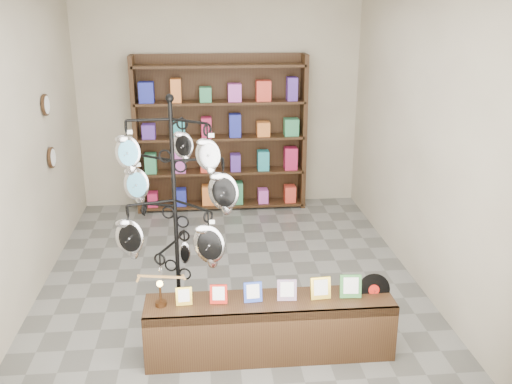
% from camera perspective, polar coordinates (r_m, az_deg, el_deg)
% --- Properties ---
extents(ground, '(5.00, 5.00, 0.00)m').
position_cam_1_polar(ground, '(6.34, -2.59, -8.53)').
color(ground, slate).
rests_on(ground, ground).
extents(room_envelope, '(5.00, 5.00, 5.00)m').
position_cam_1_polar(room_envelope, '(5.74, -2.86, 8.15)').
color(room_envelope, '#C0B69B').
rests_on(room_envelope, ground).
extents(display_tree, '(1.15, 1.12, 2.17)m').
position_cam_1_polar(display_tree, '(4.95, -8.14, -0.87)').
color(display_tree, black).
rests_on(display_tree, ground).
extents(front_shelf, '(2.09, 0.43, 0.74)m').
position_cam_1_polar(front_shelf, '(4.97, 1.38, -13.33)').
color(front_shelf, black).
rests_on(front_shelf, ground).
extents(back_shelving, '(2.42, 0.36, 2.20)m').
position_cam_1_polar(back_shelving, '(8.15, -3.54, 5.36)').
color(back_shelving, black).
rests_on(back_shelving, ground).
extents(wall_clocks, '(0.03, 0.24, 0.84)m').
position_cam_1_polar(wall_clocks, '(6.81, -20.03, 5.69)').
color(wall_clocks, black).
rests_on(wall_clocks, ground).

